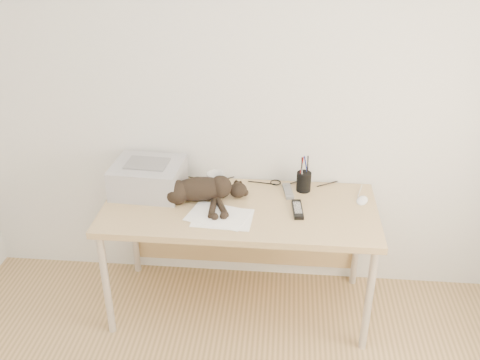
# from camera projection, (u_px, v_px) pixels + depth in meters

# --- Properties ---
(wall_back) EXTENTS (3.50, 0.00, 3.50)m
(wall_back) POSITION_uv_depth(u_px,v_px,m) (245.00, 95.00, 3.17)
(wall_back) COLOR silver
(wall_back) RESTS_ON floor
(desk) EXTENTS (1.60, 0.70, 0.74)m
(desk) POSITION_uv_depth(u_px,v_px,m) (241.00, 218.00, 3.25)
(desk) COLOR tan
(desk) RESTS_ON floor
(printer) EXTENTS (0.43, 0.37, 0.19)m
(printer) POSITION_uv_depth(u_px,v_px,m) (148.00, 177.00, 3.24)
(printer) COLOR #A2A1A6
(printer) RESTS_ON desk
(papers) EXTENTS (0.39, 0.31, 0.01)m
(papers) POSITION_uv_depth(u_px,v_px,m) (220.00, 217.00, 3.02)
(papers) COLOR white
(papers) RESTS_ON desk
(cat) EXTENTS (0.68, 0.33, 0.15)m
(cat) POSITION_uv_depth(u_px,v_px,m) (197.00, 191.00, 3.15)
(cat) COLOR black
(cat) RESTS_ON desk
(mug) EXTENTS (0.16, 0.16, 0.10)m
(mug) POSITION_uv_depth(u_px,v_px,m) (216.00, 181.00, 3.29)
(mug) COLOR silver
(mug) RESTS_ON desk
(pen_cup) EXTENTS (0.09, 0.09, 0.23)m
(pen_cup) POSITION_uv_depth(u_px,v_px,m) (304.00, 181.00, 3.26)
(pen_cup) COLOR black
(pen_cup) RESTS_ON desk
(remote_grey) EXTENTS (0.08, 0.18, 0.02)m
(remote_grey) POSITION_uv_depth(u_px,v_px,m) (288.00, 191.00, 3.26)
(remote_grey) COLOR slate
(remote_grey) RESTS_ON desk
(remote_black) EXTENTS (0.07, 0.20, 0.02)m
(remote_black) POSITION_uv_depth(u_px,v_px,m) (298.00, 209.00, 3.07)
(remote_black) COLOR black
(remote_black) RESTS_ON desk
(mouse) EXTENTS (0.10, 0.13, 0.04)m
(mouse) POSITION_uv_depth(u_px,v_px,m) (362.00, 199.00, 3.17)
(mouse) COLOR white
(mouse) RESTS_ON desk
(cable_tangle) EXTENTS (1.36, 0.07, 0.01)m
(cable_tangle) POSITION_uv_depth(u_px,v_px,m) (244.00, 181.00, 3.39)
(cable_tangle) COLOR black
(cable_tangle) RESTS_ON desk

